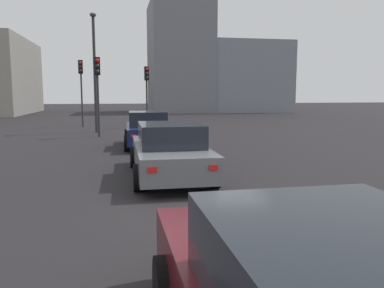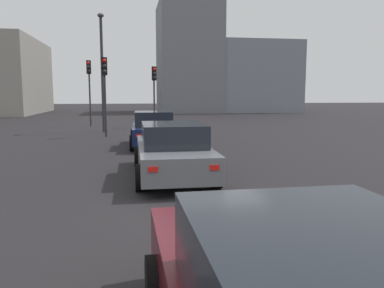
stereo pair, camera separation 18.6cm
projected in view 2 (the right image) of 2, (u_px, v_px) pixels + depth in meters
name	position (u px, v px, depth m)	size (l,w,h in m)	color
ground_plane	(189.00, 214.00, 7.57)	(160.00, 160.00, 0.20)	black
car_navy_lead	(153.00, 130.00, 16.33)	(4.14, 2.02, 1.50)	#141E4C
car_grey_second	(172.00, 151.00, 10.39)	(4.83, 2.05, 1.46)	slate
traffic_light_near_left	(154.00, 84.00, 25.41)	(0.33, 0.31, 4.00)	#2D2D30
traffic_light_near_right	(105.00, 80.00, 19.77)	(0.33, 0.31, 4.07)	#2D2D30
traffic_light_far_left	(89.00, 79.00, 26.05)	(0.32, 0.30, 4.45)	#2D2D30
street_lamp_kerbside	(102.00, 62.00, 22.01)	(0.56, 0.36, 6.73)	#2D2D30
building_facade_left	(244.00, 79.00, 51.22)	(15.72, 9.99, 8.36)	gray
building_facade_center	(188.00, 58.00, 46.55)	(9.65, 6.99, 12.94)	slate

